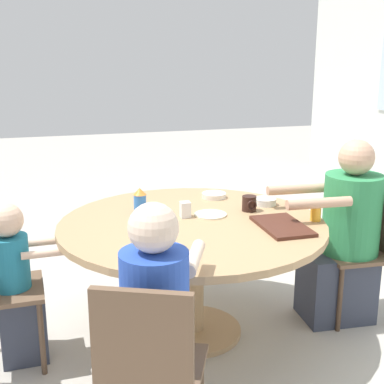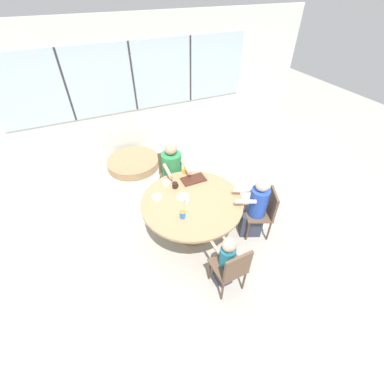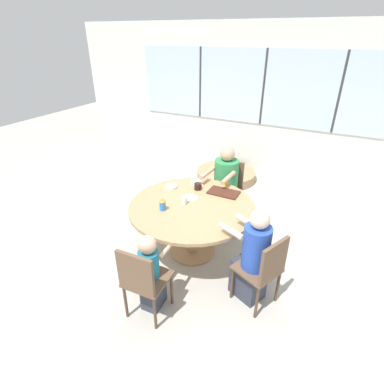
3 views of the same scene
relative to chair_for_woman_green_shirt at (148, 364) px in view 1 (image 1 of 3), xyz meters
The scene contains 15 objects.
ground_plane 1.26m from the chair_for_woman_green_shirt, 156.08° to the left, with size 16.00×16.00×0.00m, color #B2ADA3.
dining_table 1.15m from the chair_for_woman_green_shirt, 156.08° to the left, with size 1.55×1.55×0.72m.
chair_for_woman_green_shirt is the anchor object (origin of this frame).
chair_for_man_blue_shirt 1.89m from the chair_for_woman_green_shirt, 121.38° to the left, with size 0.42×0.42×0.87m.
person_woman_green_shirt 0.16m from the chair_for_woman_green_shirt, 156.08° to the left, with size 0.57×0.46×1.12m.
person_man_blue_shirt 1.75m from the chair_for_woman_green_shirt, 124.54° to the left, with size 0.40×0.69×1.16m.
person_toddler 1.14m from the chair_for_woman_green_shirt, 152.54° to the right, with size 0.23×0.39×0.92m.
food_tray_dark 1.25m from the chair_for_woman_green_shirt, 131.34° to the left, with size 0.40×0.24×0.02m.
coffee_mug 1.47m from the chair_for_woman_green_shirt, 143.37° to the left, with size 0.09×0.09×0.09m.
sippy_cup 1.36m from the chair_for_woman_green_shirt, behind, with size 0.08×0.08×0.16m.
juice_glass 1.48m from the chair_for_woman_green_shirt, 127.01° to the left, with size 0.06×0.06×0.09m.
milk_carton_small 1.26m from the chair_for_woman_green_shirt, 158.55° to the left, with size 0.06×0.06×0.09m.
bowl_white_shallow 1.63m from the chair_for_woman_green_shirt, 141.20° to the left, with size 0.14×0.14×0.04m.
bowl_cereal 1.70m from the chair_for_woman_green_shirt, 153.70° to the left, with size 0.16×0.16×0.03m.
plate_tortillas 1.31m from the chair_for_woman_green_shirt, 152.01° to the left, with size 0.20×0.20×0.01m.
Camera 1 is at (2.84, -0.79, 1.69)m, focal length 50.00 mm.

